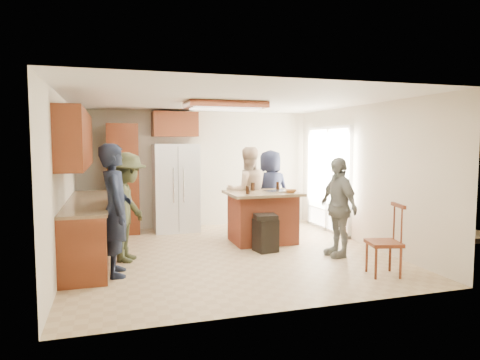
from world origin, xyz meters
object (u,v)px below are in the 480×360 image
object	(u,v)px
spindle_chair	(385,243)
person_behind_right	(270,191)
trash_bin	(266,233)
person_front_left	(115,210)
person_behind_left	(248,192)
person_counter	(127,207)
refrigerator	(176,188)
kitchen_island	(262,217)
person_side_right	(338,207)

from	to	relation	value
spindle_chair	person_behind_right	bearing A→B (deg)	99.09
trash_bin	person_front_left	bearing A→B (deg)	-165.95
spindle_chair	person_front_left	bearing A→B (deg)	162.86
person_behind_left	person_front_left	bearing A→B (deg)	36.74
spindle_chair	trash_bin	bearing A→B (deg)	123.55
trash_bin	person_behind_right	bearing A→B (deg)	66.35
person_counter	trash_bin	distance (m)	2.30
refrigerator	person_behind_right	bearing A→B (deg)	-21.59
kitchen_island	trash_bin	distance (m)	0.70
person_front_left	kitchen_island	distance (m)	2.92
refrigerator	trash_bin	bearing A→B (deg)	-61.06
person_behind_right	spindle_chair	xyz separation A→B (m)	(0.50, -3.12, -0.39)
person_side_right	kitchen_island	world-z (taller)	person_side_right
person_side_right	kitchen_island	xyz separation A→B (m)	(-0.84, 1.25, -0.32)
trash_bin	kitchen_island	bearing A→B (deg)	74.61
person_behind_left	kitchen_island	distance (m)	0.69
person_front_left	person_counter	xyz separation A→B (m)	(0.18, 0.68, -0.07)
person_side_right	person_counter	size ratio (longest dim) A/B	0.95
person_behind_left	person_side_right	distance (m)	2.04
person_behind_right	spindle_chair	bearing A→B (deg)	95.50
person_behind_left	person_counter	bearing A→B (deg)	26.71
trash_bin	spindle_chair	world-z (taller)	spindle_chair
person_side_right	trash_bin	xyz separation A→B (m)	(-1.02, 0.59, -0.48)
person_counter	kitchen_island	distance (m)	2.51
person_behind_right	person_counter	distance (m)	3.17
person_counter	spindle_chair	xyz separation A→B (m)	(3.36, -1.78, -0.39)
person_front_left	spindle_chair	size ratio (longest dim) A/B	1.82
person_behind_left	trash_bin	size ratio (longest dim) A/B	2.77
trash_bin	person_counter	bearing A→B (deg)	177.98
kitchen_island	refrigerator	bearing A→B (deg)	132.54
person_counter	refrigerator	world-z (taller)	refrigerator
trash_bin	person_side_right	bearing A→B (deg)	-30.12
person_side_right	trash_bin	world-z (taller)	person_side_right
person_front_left	person_behind_left	bearing A→B (deg)	-55.81
person_behind_left	person_counter	size ratio (longest dim) A/B	1.04
person_behind_right	kitchen_island	xyz separation A→B (m)	(-0.44, -0.77, -0.36)
person_front_left	refrigerator	distance (m)	3.01
person_front_left	person_behind_right	xyz separation A→B (m)	(3.04, 2.03, -0.07)
person_behind_right	trash_bin	bearing A→B (deg)	62.75
person_side_right	person_behind_right	bearing A→B (deg)	-171.80
person_side_right	kitchen_island	distance (m)	1.54
person_front_left	refrigerator	size ratio (longest dim) A/B	1.01
person_front_left	person_side_right	world-z (taller)	person_front_left
person_side_right	refrigerator	bearing A→B (deg)	-143.97
person_behind_left	kitchen_island	bearing A→B (deg)	101.18
person_behind_left	person_side_right	size ratio (longest dim) A/B	1.09
person_counter	spindle_chair	distance (m)	3.82
kitchen_island	spindle_chair	world-z (taller)	spindle_chair
refrigerator	trash_bin	distance (m)	2.52
person_behind_right	refrigerator	distance (m)	1.95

